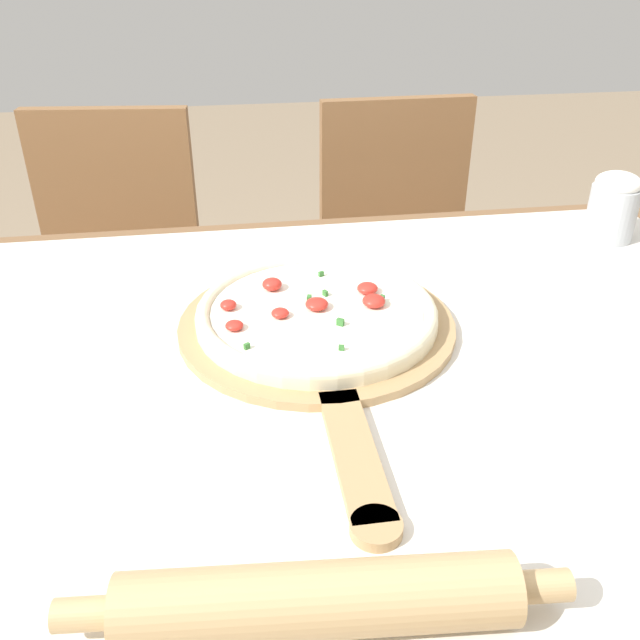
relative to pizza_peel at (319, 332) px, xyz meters
name	(u,v)px	position (x,y,z in m)	size (l,w,h in m)	color
dining_table	(313,421)	(-0.02, -0.05, -0.11)	(1.46, 0.97, 0.76)	brown
towel_cloth	(312,359)	(-0.02, -0.05, -0.01)	(1.38, 0.89, 0.00)	silver
pizza_peel	(319,332)	(0.00, 0.00, 0.00)	(0.38, 0.59, 0.01)	tan
pizza	(317,312)	(0.00, 0.02, 0.02)	(0.33, 0.33, 0.04)	beige
rolling_pin	(318,600)	(-0.07, -0.44, 0.02)	(0.40, 0.08, 0.06)	tan
chair_left	(118,276)	(-0.38, 0.75, -0.25)	(0.44, 0.44, 0.90)	brown
chair_right	(400,257)	(0.32, 0.75, -0.25)	(0.41, 0.41, 0.90)	brown
flour_cup	(613,206)	(0.56, 0.26, 0.06)	(0.08, 0.08, 0.12)	#B2B7BC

